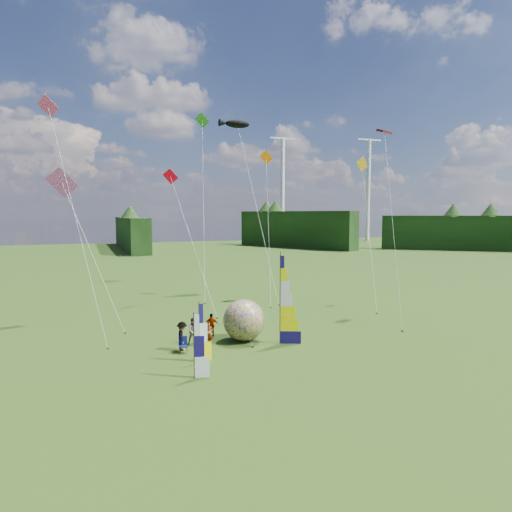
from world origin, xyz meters
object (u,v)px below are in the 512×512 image
object	(u,v)px
feather_banner_main	(280,300)
spectator_a	(209,334)
spectator_c	(182,336)
spectator_d	(212,325)
side_banner_left	(199,333)
camp_chair	(183,345)
bol_inflatable	(244,320)
kite_whale	(256,197)
side_banner_far	(194,347)
spectator_b	(194,331)

from	to	relation	value
feather_banner_main	spectator_a	xyz separation A→B (m)	(-4.31, 0.90, -1.97)
spectator_c	spectator_d	xyz separation A→B (m)	(2.44, 2.30, -0.09)
side_banner_left	camp_chair	distance (m)	2.32
feather_banner_main	side_banner_left	size ratio (longest dim) A/B	1.70
feather_banner_main	spectator_a	distance (m)	4.82
bol_inflatable	camp_chair	bearing A→B (deg)	-164.09
spectator_c	camp_chair	distance (m)	0.67
spectator_c	kite_whale	xyz separation A→B (m)	(10.74, 15.78, 8.79)
side_banner_far	spectator_a	size ratio (longest dim) A/B	2.03
spectator_a	spectator_c	xyz separation A→B (m)	(-1.66, -0.12, 0.07)
side_banner_far	spectator_d	distance (m)	7.70
feather_banner_main	spectator_a	world-z (taller)	feather_banner_main
side_banner_left	spectator_d	size ratio (longest dim) A/B	2.10
feather_banner_main	spectator_b	distance (m)	5.69
side_banner_left	bol_inflatable	bearing A→B (deg)	34.70
bol_inflatable	camp_chair	size ratio (longest dim) A/B	2.78
spectator_c	spectator_b	bearing A→B (deg)	-30.82
feather_banner_main	spectator_c	bearing A→B (deg)	-164.39
bol_inflatable	spectator_d	distance (m)	2.41
bol_inflatable	spectator_a	xyz separation A→B (m)	(-2.43, -0.51, -0.53)
feather_banner_main	side_banner_far	world-z (taller)	feather_banner_main
feather_banner_main	bol_inflatable	xyz separation A→B (m)	(-1.88, 1.41, -1.43)
spectator_a	kite_whale	world-z (taller)	kite_whale
spectator_a	side_banner_far	bearing A→B (deg)	-119.96
side_banner_far	kite_whale	bearing A→B (deg)	73.23
spectator_a	camp_chair	distance (m)	1.87
spectator_a	camp_chair	bearing A→B (deg)	-165.84
side_banner_far	bol_inflatable	world-z (taller)	side_banner_far
side_banner_far	spectator_c	world-z (taller)	side_banner_far
spectator_a	spectator_b	xyz separation A→B (m)	(-0.70, 0.95, 0.03)
side_banner_far	kite_whale	world-z (taller)	kite_whale
side_banner_far	spectator_b	xyz separation A→B (m)	(1.36, 5.88, -0.78)
spectator_a	spectator_c	world-z (taller)	spectator_c
spectator_d	camp_chair	size ratio (longest dim) A/B	1.62
feather_banner_main	side_banner_far	size ratio (longest dim) A/B	1.73
side_banner_left	spectator_a	size ratio (longest dim) A/B	2.06
spectator_a	spectator_b	size ratio (longest dim) A/B	0.97
feather_banner_main	kite_whale	bearing A→B (deg)	96.99
spectator_c	camp_chair	size ratio (longest dim) A/B	1.81
side_banner_far	spectator_c	size ratio (longest dim) A/B	1.86
spectator_b	kite_whale	distance (m)	19.75
bol_inflatable	spectator_a	distance (m)	2.54
spectator_b	spectator_c	distance (m)	1.44
spectator_c	kite_whale	size ratio (longest dim) A/B	0.09
camp_chair	side_banner_left	bearing A→B (deg)	-66.56
spectator_b	spectator_d	distance (m)	1.92
spectator_b	camp_chair	size ratio (longest dim) A/B	1.71
spectator_c	spectator_d	bearing A→B (deg)	-35.90
feather_banner_main	side_banner_left	distance (m)	5.93
camp_chair	kite_whale	xyz separation A→B (m)	(10.80, 16.33, 9.17)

